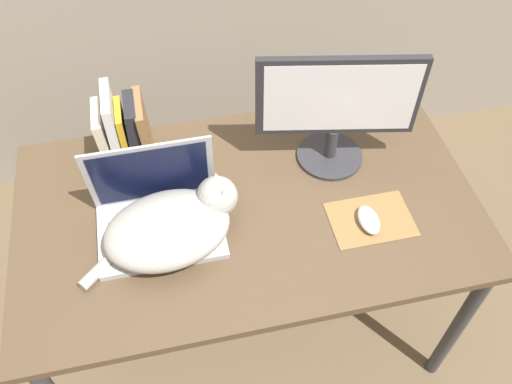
# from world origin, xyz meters

# --- Properties ---
(desk) EXTENTS (1.34, 0.78, 0.73)m
(desk) POSITION_xyz_m (0.00, 0.39, 0.66)
(desk) COLOR brown
(desk) RESTS_ON ground_plane
(laptop) EXTENTS (0.35, 0.25, 0.26)m
(laptop) POSITION_xyz_m (-0.26, 0.37, 0.78)
(laptop) COLOR #B7B7BC
(laptop) RESTS_ON desk
(cat) EXTENTS (0.45, 0.30, 0.15)m
(cat) POSITION_xyz_m (-0.22, 0.31, 0.80)
(cat) COLOR #B2ADA3
(cat) RESTS_ON desk
(external_monitor) EXTENTS (0.46, 0.20, 0.38)m
(external_monitor) POSITION_xyz_m (0.29, 0.52, 0.94)
(external_monitor) COLOR #333338
(external_monitor) RESTS_ON desk
(mousepad) EXTENTS (0.24, 0.17, 0.00)m
(mousepad) POSITION_xyz_m (0.33, 0.26, 0.73)
(mousepad) COLOR olive
(mousepad) RESTS_ON desk
(computer_mouse) EXTENTS (0.06, 0.10, 0.03)m
(computer_mouse) POSITION_xyz_m (0.32, 0.25, 0.75)
(computer_mouse) COLOR silver
(computer_mouse) RESTS_ON mousepad
(book_row) EXTENTS (0.15, 0.16, 0.25)m
(book_row) POSITION_xyz_m (-0.32, 0.66, 0.84)
(book_row) COLOR beige
(book_row) RESTS_ON desk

